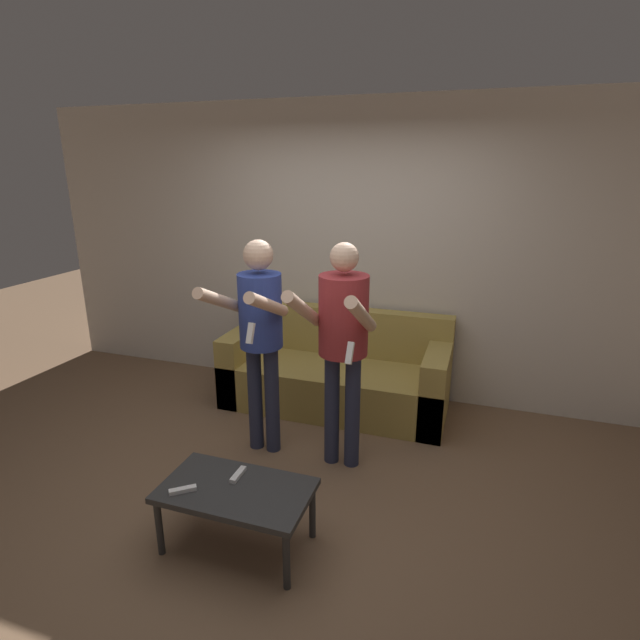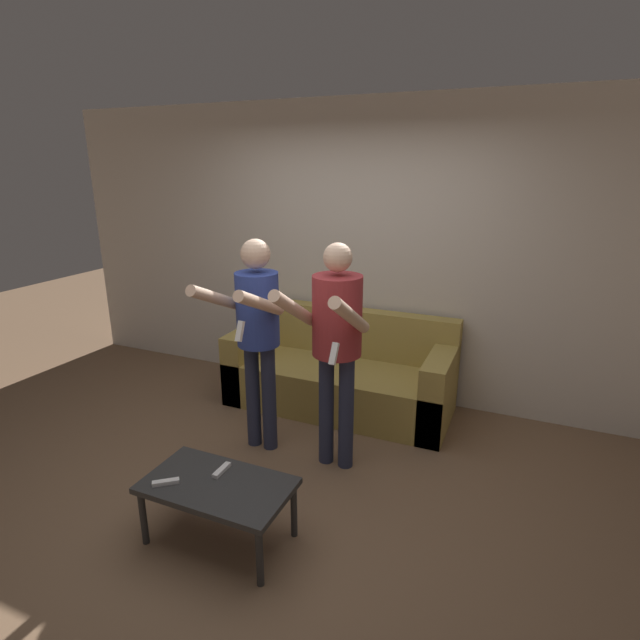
% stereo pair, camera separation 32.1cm
% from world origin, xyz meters
% --- Properties ---
extents(ground_plane, '(14.00, 14.00, 0.00)m').
position_xyz_m(ground_plane, '(0.00, 0.00, 0.00)').
color(ground_plane, brown).
extents(wall_back, '(6.40, 0.06, 2.70)m').
position_xyz_m(wall_back, '(0.00, 1.83, 1.35)').
color(wall_back, beige).
rests_on(wall_back, ground_plane).
extents(couch, '(2.00, 0.80, 0.85)m').
position_xyz_m(couch, '(-0.02, 1.40, 0.29)').
color(couch, '#AD9347').
rests_on(couch, ground_plane).
extents(person_standing_left, '(0.44, 0.72, 1.64)m').
position_xyz_m(person_standing_left, '(-0.33, 0.48, 1.02)').
color(person_standing_left, '#282D47').
rests_on(person_standing_left, ground_plane).
extents(person_standing_right, '(0.46, 0.75, 1.65)m').
position_xyz_m(person_standing_right, '(0.29, 0.48, 1.04)').
color(person_standing_right, '#282D47').
rests_on(person_standing_right, ground_plane).
extents(coffee_table, '(0.86, 0.48, 0.39)m').
position_xyz_m(coffee_table, '(-0.04, -0.51, 0.35)').
color(coffee_table, '#2D2D2D').
rests_on(coffee_table, ground_plane).
extents(remote_near, '(0.14, 0.12, 0.02)m').
position_xyz_m(remote_near, '(-0.30, -0.63, 0.40)').
color(remote_near, white).
rests_on(remote_near, coffee_table).
extents(remote_far, '(0.04, 0.15, 0.02)m').
position_xyz_m(remote_far, '(-0.08, -0.41, 0.40)').
color(remote_far, white).
rests_on(remote_far, coffee_table).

